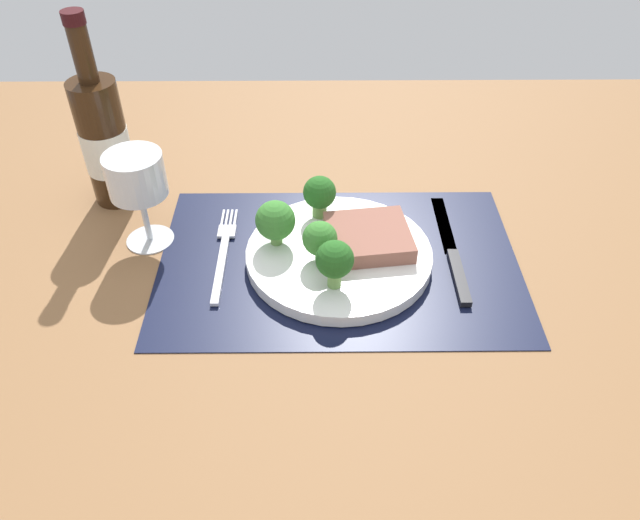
{
  "coord_description": "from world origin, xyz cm",
  "views": [
    {
      "loc": [
        -2.96,
        -61.33,
        53.16
      ],
      "look_at": [
        -2.48,
        -1.89,
        1.9
      ],
      "focal_mm": 34.71,
      "sensor_mm": 36.0,
      "label": 1
    }
  ],
  "objects_px": {
    "wine_bottle": "(105,140)",
    "wine_glass": "(137,180)",
    "fork": "(223,252)",
    "knife": "(453,255)",
    "plate": "(339,255)",
    "steak": "(368,237)"
  },
  "relations": [
    {
      "from": "wine_bottle",
      "to": "wine_glass",
      "type": "height_order",
      "value": "wine_bottle"
    },
    {
      "from": "fork",
      "to": "knife",
      "type": "relative_size",
      "value": 0.83
    },
    {
      "from": "plate",
      "to": "wine_glass",
      "type": "distance_m",
      "value": 0.27
    },
    {
      "from": "wine_glass",
      "to": "fork",
      "type": "bearing_deg",
      "value": -17.52
    },
    {
      "from": "fork",
      "to": "wine_bottle",
      "type": "relative_size",
      "value": 0.7
    },
    {
      "from": "steak",
      "to": "wine_bottle",
      "type": "xyz_separation_m",
      "value": [
        -0.36,
        0.14,
        0.07
      ]
    },
    {
      "from": "plate",
      "to": "wine_glass",
      "type": "xyz_separation_m",
      "value": [
        -0.26,
        0.05,
        0.09
      ]
    },
    {
      "from": "steak",
      "to": "wine_glass",
      "type": "distance_m",
      "value": 0.3
    },
    {
      "from": "plate",
      "to": "steak",
      "type": "height_order",
      "value": "steak"
    },
    {
      "from": "steak",
      "to": "fork",
      "type": "xyz_separation_m",
      "value": [
        -0.19,
        0.0,
        -0.02
      ]
    },
    {
      "from": "fork",
      "to": "knife",
      "type": "height_order",
      "value": "knife"
    },
    {
      "from": "steak",
      "to": "knife",
      "type": "relative_size",
      "value": 0.46
    },
    {
      "from": "plate",
      "to": "wine_bottle",
      "type": "xyz_separation_m",
      "value": [
        -0.32,
        0.15,
        0.09
      ]
    },
    {
      "from": "plate",
      "to": "fork",
      "type": "distance_m",
      "value": 0.15
    },
    {
      "from": "knife",
      "to": "wine_glass",
      "type": "relative_size",
      "value": 1.73
    },
    {
      "from": "wine_bottle",
      "to": "fork",
      "type": "bearing_deg",
      "value": -38.41
    },
    {
      "from": "fork",
      "to": "wine_glass",
      "type": "bearing_deg",
      "value": 162.87
    },
    {
      "from": "plate",
      "to": "wine_glass",
      "type": "height_order",
      "value": "wine_glass"
    },
    {
      "from": "knife",
      "to": "fork",
      "type": "bearing_deg",
      "value": 175.21
    },
    {
      "from": "fork",
      "to": "wine_glass",
      "type": "xyz_separation_m",
      "value": [
        -0.1,
        0.03,
        0.09
      ]
    },
    {
      "from": "steak",
      "to": "fork",
      "type": "bearing_deg",
      "value": 179.81
    },
    {
      "from": "wine_bottle",
      "to": "wine_glass",
      "type": "xyz_separation_m",
      "value": [
        0.07,
        -0.1,
        0.0
      ]
    }
  ]
}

